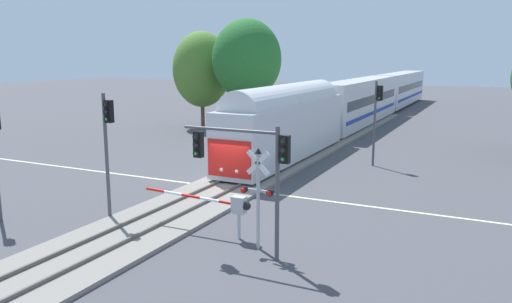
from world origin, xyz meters
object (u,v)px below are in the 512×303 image
at_px(traffic_signal_far_side, 377,110).
at_px(traffic_signal_median, 107,136).
at_px(commuter_train, 364,99).
at_px(pine_left_background, 202,69).
at_px(traffic_signal_near_right, 249,158).
at_px(crossing_signal_mast, 258,188).
at_px(crossing_gate_far, 228,141).
at_px(oak_behind_train, 247,59).
at_px(crossing_gate_near, 228,204).

relative_size(traffic_signal_far_side, traffic_signal_median, 0.99).
bearing_deg(commuter_train, traffic_signal_far_side, -73.99).
distance_m(traffic_signal_median, pine_left_background, 30.64).
height_order(traffic_signal_near_right, traffic_signal_median, traffic_signal_median).
distance_m(commuter_train, crossing_signal_mast, 38.92).
xyz_separation_m(crossing_gate_far, traffic_signal_median, (1.73, -14.11, 2.48)).
height_order(crossing_signal_mast, oak_behind_train, oak_behind_train).
relative_size(commuter_train, pine_left_background, 6.63).
height_order(traffic_signal_near_right, traffic_signal_far_side, traffic_signal_far_side).
height_order(traffic_signal_far_side, traffic_signal_median, traffic_signal_median).
relative_size(crossing_signal_mast, crossing_gate_far, 0.77).
xyz_separation_m(traffic_signal_near_right, traffic_signal_median, (-7.55, 0.96, 0.15)).
bearing_deg(crossing_gate_far, commuter_train, 81.04).
distance_m(crossing_gate_far, traffic_signal_far_side, 10.63).
height_order(traffic_signal_near_right, oak_behind_train, oak_behind_train).
distance_m(crossing_gate_far, traffic_signal_near_right, 17.85).
height_order(crossing_gate_near, traffic_signal_median, traffic_signal_median).
height_order(crossing_gate_far, traffic_signal_near_right, traffic_signal_near_right).
xyz_separation_m(traffic_signal_far_side, oak_behind_train, (-14.69, 9.61, 3.22)).
xyz_separation_m(crossing_gate_near, traffic_signal_median, (-5.89, -0.41, 2.48)).
bearing_deg(traffic_signal_median, traffic_signal_far_side, 63.88).
relative_size(traffic_signal_median, oak_behind_train, 0.53).
bearing_deg(commuter_train, pine_left_background, -144.43).
distance_m(commuter_train, traffic_signal_far_side, 22.38).
height_order(crossing_gate_far, pine_left_background, pine_left_background).
xyz_separation_m(traffic_signal_near_right, oak_behind_train, (-13.99, 27.39, 3.35)).
distance_m(commuter_train, crossing_gate_far, 24.53).
distance_m(crossing_gate_far, traffic_signal_median, 14.43).
relative_size(crossing_signal_mast, pine_left_background, 0.40).
relative_size(crossing_gate_near, traffic_signal_far_side, 0.90).
bearing_deg(crossing_gate_near, traffic_signal_near_right, -39.61).
bearing_deg(traffic_signal_near_right, pine_left_background, 124.65).
relative_size(crossing_gate_near, pine_left_background, 0.52).
bearing_deg(crossing_gate_near, crossing_gate_far, 119.09).
bearing_deg(traffic_signal_near_right, traffic_signal_median, 172.73).
bearing_deg(traffic_signal_far_side, traffic_signal_median, -116.12).
bearing_deg(commuter_train, traffic_signal_near_right, -82.08).
relative_size(commuter_train, traffic_signal_near_right, 13.19).
relative_size(crossing_signal_mast, traffic_signal_near_right, 0.80).
distance_m(crossing_signal_mast, crossing_gate_far, 17.12).
bearing_deg(crossing_signal_mast, oak_behind_train, 117.71).
distance_m(crossing_signal_mast, pine_left_background, 34.72).
relative_size(traffic_signal_far_side, pine_left_background, 0.58).
relative_size(oak_behind_train, pine_left_background, 1.10).
height_order(commuter_train, crossing_gate_far, commuter_train).
bearing_deg(crossing_signal_mast, commuter_train, 98.09).
height_order(traffic_signal_far_side, oak_behind_train, oak_behind_train).
relative_size(crossing_gate_far, traffic_signal_near_right, 1.04).
xyz_separation_m(crossing_signal_mast, traffic_signal_median, (-7.56, 0.23, 1.44)).
distance_m(traffic_signal_near_right, traffic_signal_median, 7.61).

